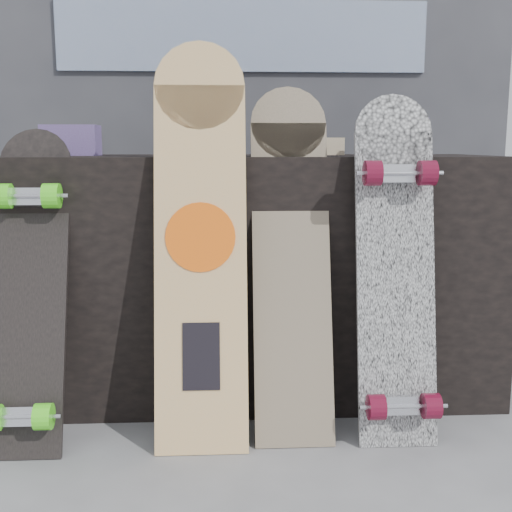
{
  "coord_description": "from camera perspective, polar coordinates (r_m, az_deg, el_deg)",
  "views": [
    {
      "loc": [
        -0.1,
        -1.65,
        0.83
      ],
      "look_at": [
        0.0,
        0.2,
        0.51
      ],
      "focal_mm": 45.0,
      "sensor_mm": 36.0,
      "label": 1
    }
  ],
  "objects": [
    {
      "name": "longboard_geisha",
      "position": [
        1.8,
        -4.96,
        2.18
      ],
      "size": [
        0.26,
        0.28,
        1.13
      ],
      "rotation": [
        -0.23,
        0.0,
        0.0
      ],
      "color": "tan",
      "rests_on": "ground"
    },
    {
      "name": "ground",
      "position": [
        1.85,
        0.28,
        -16.9
      ],
      "size": [
        60.0,
        60.0,
        0.0
      ],
      "primitive_type": "plane",
      "color": "slate",
      "rests_on": "ground"
    },
    {
      "name": "longboard_cascadia",
      "position": [
        1.84,
        12.39,
        -0.8
      ],
      "size": [
        0.22,
        0.27,
        0.98
      ],
      "rotation": [
        -0.2,
        0.0,
        0.0
      ],
      "color": "white",
      "rests_on": "ground"
    },
    {
      "name": "vendor_table",
      "position": [
        2.2,
        -0.46,
        -1.56
      ],
      "size": [
        1.6,
        0.6,
        0.8
      ],
      "primitive_type": "cube",
      "color": "black",
      "rests_on": "ground"
    },
    {
      "name": "booth",
      "position": [
        3.02,
        -1.22,
        14.92
      ],
      "size": [
        2.4,
        0.22,
        2.2
      ],
      "color": "#36363C",
      "rests_on": "ground"
    },
    {
      "name": "merch_box_purple",
      "position": [
        2.25,
        -16.11,
        9.85
      ],
      "size": [
        0.18,
        0.12,
        0.1
      ],
      "primitive_type": "cube",
      "color": "#5A3B79",
      "rests_on": "vendor_table"
    },
    {
      "name": "longboard_celtic",
      "position": [
        1.86,
        3.13,
        0.59
      ],
      "size": [
        0.22,
        0.32,
        1.01
      ],
      "rotation": [
        -0.29,
        0.0,
        0.0
      ],
      "color": "#CDB38C",
      "rests_on": "ground"
    },
    {
      "name": "merch_box_small",
      "position": [
        2.16,
        12.71,
        10.28
      ],
      "size": [
        0.14,
        0.14,
        0.12
      ],
      "primitive_type": "cube",
      "color": "#5A3B79",
      "rests_on": "vendor_table"
    },
    {
      "name": "skateboard_dark",
      "position": [
        1.9,
        -19.53,
        -2.32
      ],
      "size": [
        0.2,
        0.37,
        0.88
      ],
      "rotation": [
        -0.34,
        0.0,
        0.0
      ],
      "color": "black",
      "rests_on": "ground"
    },
    {
      "name": "merch_box_flat",
      "position": [
        2.32,
        4.95,
        9.69
      ],
      "size": [
        0.22,
        0.1,
        0.06
      ],
      "primitive_type": "cube",
      "color": "#D1B78C",
      "rests_on": "vendor_table"
    }
  ]
}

